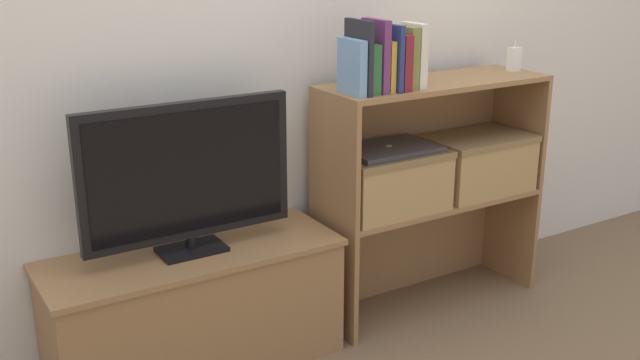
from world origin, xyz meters
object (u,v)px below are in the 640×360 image
at_px(book_charcoal, 359,57).
at_px(baby_monitor, 514,59).
at_px(tv, 188,174).
at_px(book_mustard, 383,66).
at_px(book_navy, 389,57).
at_px(book_skyblue, 352,67).
at_px(laptop, 389,149).
at_px(storage_basket_right, 476,160).
at_px(book_maroon, 396,62).
at_px(tv_stand, 195,310).
at_px(book_forest, 366,68).
at_px(book_plum, 376,56).
at_px(storage_basket_left, 388,178).
at_px(book_olive, 405,57).
at_px(book_ivory, 414,55).

relative_size(book_charcoal, baby_monitor, 2.03).
bearing_deg(book_charcoal, tv, 172.86).
bearing_deg(book_mustard, book_navy, -0.00).
distance_m(book_skyblue, laptop, 0.39).
bearing_deg(storage_basket_right, book_maroon, -174.85).
height_order(tv_stand, book_charcoal, book_charcoal).
bearing_deg(book_mustard, tv_stand, 173.76).
distance_m(book_navy, storage_basket_right, 0.68).
bearing_deg(book_charcoal, baby_monitor, 3.99).
bearing_deg(book_forest, baby_monitor, 4.17).
bearing_deg(book_plum, baby_monitor, 4.38).
relative_size(tv, laptop, 2.01).
bearing_deg(storage_basket_left, laptop, 0.00).
bearing_deg(baby_monitor, laptop, -178.65).
bearing_deg(book_plum, tv, 173.60).
height_order(book_navy, storage_basket_right, book_navy).
height_order(storage_basket_left, laptop, laptop).
distance_m(storage_basket_left, storage_basket_right, 0.45).
bearing_deg(baby_monitor, tv, 179.17).
xyz_separation_m(tv, baby_monitor, (1.43, -0.02, 0.26)).
bearing_deg(tv_stand, book_charcoal, -7.29).
bearing_deg(laptop, book_skyblue, -168.28).
height_order(book_navy, book_olive, book_navy).
bearing_deg(book_skyblue, book_plum, 0.00).
relative_size(book_charcoal, storage_basket_left, 0.60).
bearing_deg(book_plum, book_charcoal, 180.00).
bearing_deg(book_forest, book_maroon, 0.00).
height_order(book_charcoal, laptop, book_charcoal).
distance_m(tv_stand, book_mustard, 1.08).
height_order(book_navy, book_ivory, book_navy).
relative_size(book_plum, book_ivory, 1.10).
bearing_deg(tv, book_forest, -6.78).
bearing_deg(book_maroon, book_plum, 180.00).
distance_m(book_forest, book_olive, 0.17).
height_order(book_skyblue, book_forest, book_skyblue).
relative_size(book_forest, storage_basket_right, 0.41).
distance_m(book_skyblue, storage_basket_left, 0.49).
bearing_deg(storage_basket_left, book_navy, -135.56).
bearing_deg(book_navy, laptop, 44.44).
bearing_deg(tv, book_navy, -5.91).
distance_m(tv_stand, book_forest, 1.03).
distance_m(book_forest, storage_basket_left, 0.46).
xyz_separation_m(book_charcoal, book_olive, (0.20, 0.00, -0.02)).
bearing_deg(book_mustard, book_ivory, 0.00).
distance_m(book_skyblue, book_ivory, 0.27).
bearing_deg(book_charcoal, tv_stand, 172.71).
xyz_separation_m(book_mustard, storage_basket_left, (0.07, 0.04, -0.44)).
bearing_deg(tv_stand, tv, -90.00).
bearing_deg(tv_stand, book_forest, -6.92).
height_order(book_skyblue, book_charcoal, book_charcoal).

